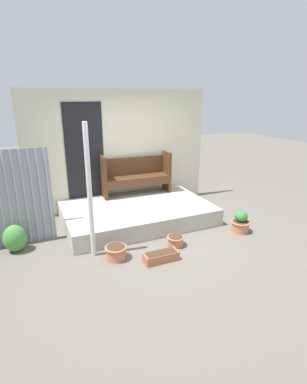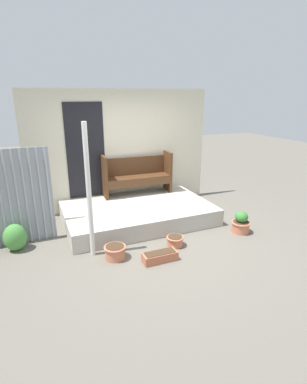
# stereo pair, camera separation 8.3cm
# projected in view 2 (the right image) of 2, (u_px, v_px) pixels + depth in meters

# --- Properties ---
(ground_plane) EXTENTS (24.00, 24.00, 0.00)m
(ground_plane) POSITION_uv_depth(u_px,v_px,m) (154.00, 239.00, 5.38)
(ground_plane) COLOR #666056
(porch_slab) EXTENTS (2.92, 1.88, 0.33)m
(porch_slab) POSITION_uv_depth(u_px,v_px,m) (137.00, 213.00, 6.16)
(porch_slab) COLOR #B7B2A5
(porch_slab) RESTS_ON ground_plane
(house_wall) EXTENTS (4.12, 0.08, 2.60)m
(house_wall) POSITION_uv_depth(u_px,v_px,m) (120.00, 150.00, 6.64)
(house_wall) COLOR beige
(house_wall) RESTS_ON ground_plane
(support_post) EXTENTS (0.08, 0.08, 2.12)m
(support_post) POSITION_uv_depth(u_px,v_px,m) (89.00, 193.00, 4.55)
(support_post) COLOR silver
(support_post) RESTS_ON ground_plane
(bench) EXTENTS (1.54, 0.45, 0.92)m
(bench) POSITION_uv_depth(u_px,v_px,m) (137.00, 173.00, 6.68)
(bench) COLOR #4C2D19
(bench) RESTS_ON porch_slab
(flower_pot_left) EXTENTS (0.36, 0.36, 0.22)m
(flower_pot_left) POSITION_uv_depth(u_px,v_px,m) (115.00, 251.00, 4.73)
(flower_pot_left) COLOR #C67251
(flower_pot_left) RESTS_ON ground_plane
(flower_pot_middle) EXTENTS (0.30, 0.30, 0.18)m
(flower_pot_middle) POSITION_uv_depth(u_px,v_px,m) (175.00, 240.00, 5.13)
(flower_pot_middle) COLOR #C67251
(flower_pot_middle) RESTS_ON ground_plane
(flower_pot_right) EXTENTS (0.36, 0.36, 0.41)m
(flower_pot_right) POSITION_uv_depth(u_px,v_px,m) (241.00, 223.00, 5.61)
(flower_pot_right) COLOR #C67251
(flower_pot_right) RESTS_ON ground_plane
(planter_box_rect) EXTENTS (0.55, 0.21, 0.15)m
(planter_box_rect) POSITION_uv_depth(u_px,v_px,m) (160.00, 257.00, 4.67)
(planter_box_rect) COLOR #B76647
(planter_box_rect) RESTS_ON ground_plane
(shrub_by_fence) EXTENTS (0.37, 0.33, 0.46)m
(shrub_by_fence) POSITION_uv_depth(u_px,v_px,m) (15.00, 237.00, 4.95)
(shrub_by_fence) COLOR #478C3D
(shrub_by_fence) RESTS_ON ground_plane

